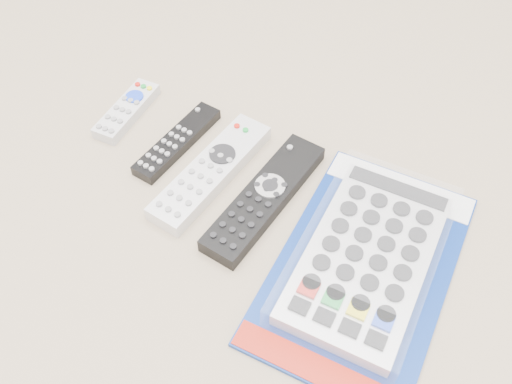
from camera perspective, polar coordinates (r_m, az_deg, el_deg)
The scene contains 5 objects.
remote_small_grey at distance 0.95m, azimuth -12.80°, elevation 7.96°, with size 0.05×0.14×0.02m.
remote_slim_black at distance 0.89m, azimuth -7.90°, elevation 5.01°, with size 0.05×0.17×0.02m.
remote_silver_dvd at distance 0.83m, azimuth -4.53°, elevation 2.05°, with size 0.08×0.23×0.03m.
remote_large_black at distance 0.80m, azimuth 0.86°, elevation -0.55°, with size 0.08×0.24×0.03m.
jumbo_remote_packaged at distance 0.75m, azimuth 11.08°, elevation -6.37°, with size 0.22×0.36×0.05m.
Camera 1 is at (0.27, -0.43, 0.64)m, focal length 40.00 mm.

